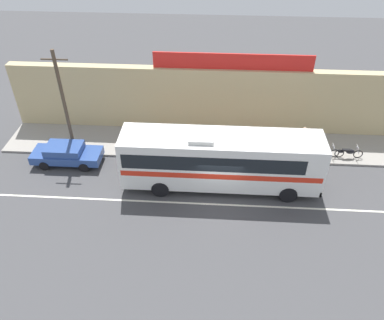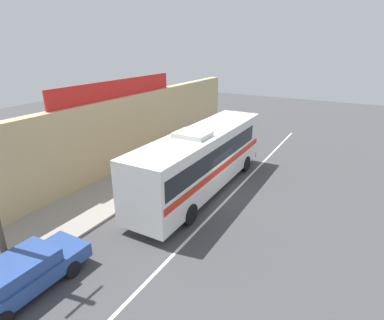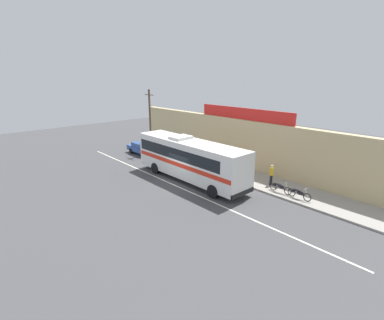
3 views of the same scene
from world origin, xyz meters
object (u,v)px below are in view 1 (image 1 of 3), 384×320
Objects in this scene: intercity_bus at (219,158)px; motorcycle_red at (325,151)px; parked_car at (66,154)px; pedestrian_near_shop at (303,136)px; utility_pole at (64,103)px; motorcycle_black at (349,152)px.

intercity_bus is 6.17× the size of motorcycle_red.
parked_car is 2.58× the size of pedestrian_near_shop.
utility_pole is at bearing -175.14° from pedestrian_near_shop.
motorcycle_black is at bearing 1.43° from utility_pole.
intercity_bus is at bearing -144.65° from pedestrian_near_shop.
parked_car is 2.36× the size of motorcycle_red.
utility_pole is 15.81m from pedestrian_near_shop.
motorcycle_red is at bearing 5.24° from parked_car.
utility_pole is at bearing 164.60° from intercity_bus.
intercity_bus reaches higher than motorcycle_red.
motorcycle_red is (17.02, 1.56, -0.17)m from parked_car.
pedestrian_near_shop is (15.52, 1.32, -2.73)m from utility_pole.
utility_pole is 3.90× the size of motorcycle_black.
motorcycle_red is at bearing 179.84° from motorcycle_black.
intercity_bus reaches higher than parked_car.
utility_pole is at bearing 83.27° from parked_car.
parked_car is 0.62× the size of utility_pole.
motorcycle_red is at bearing -31.95° from pedestrian_near_shop.
pedestrian_near_shop is at bearing 4.86° from utility_pole.
motorcycle_black is 3.12m from pedestrian_near_shop.
intercity_bus is 2.62× the size of parked_car.
intercity_bus is 6.75× the size of pedestrian_near_shop.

